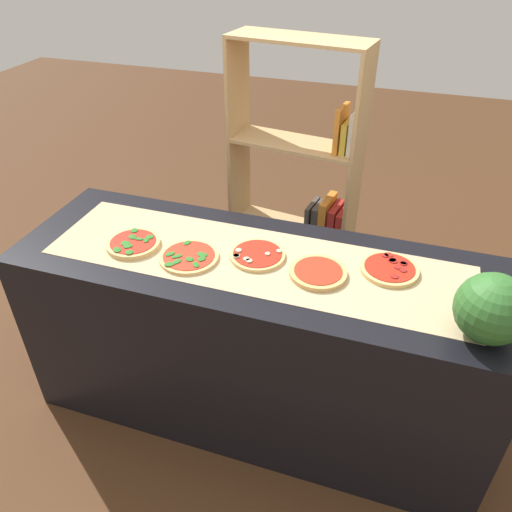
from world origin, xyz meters
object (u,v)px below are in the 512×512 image
(watermelon, at_px, (492,309))
(bookshelf, at_px, (306,206))
(pizza_plain_3, at_px, (318,272))
(pizza_pepperoni_4, at_px, (390,269))
(pizza_spinach_1, at_px, (189,257))
(pizza_spinach_0, at_px, (133,244))
(pizza_mushroom_2, at_px, (257,255))

(watermelon, bearing_deg, bookshelf, 129.26)
(pizza_plain_3, distance_m, watermelon, 0.67)
(pizza_pepperoni_4, height_order, bookshelf, bookshelf)
(pizza_pepperoni_4, bearing_deg, pizza_spinach_1, -167.88)
(pizza_plain_3, height_order, watermelon, watermelon)
(pizza_plain_3, bearing_deg, watermelon, -14.96)
(pizza_spinach_1, distance_m, bookshelf, 1.05)
(pizza_spinach_0, height_order, pizza_plain_3, pizza_spinach_0)
(pizza_spinach_0, bearing_deg, bookshelf, 59.42)
(pizza_spinach_0, relative_size, pizza_pepperoni_4, 0.98)
(pizza_spinach_0, height_order, pizza_mushroom_2, pizza_spinach_0)
(pizza_mushroom_2, xyz_separation_m, watermelon, (0.91, -0.21, 0.11))
(pizza_spinach_1, height_order, watermelon, watermelon)
(pizza_spinach_1, bearing_deg, pizza_spinach_0, 177.39)
(watermelon, distance_m, bookshelf, 1.45)
(watermelon, bearing_deg, pizza_spinach_1, 174.79)
(pizza_spinach_1, xyz_separation_m, watermelon, (1.19, -0.11, 0.12))
(pizza_spinach_1, bearing_deg, watermelon, -5.21)
(pizza_plain_3, xyz_separation_m, watermelon, (0.63, -0.17, 0.11))
(pizza_plain_3, relative_size, pizza_pepperoni_4, 0.99)
(pizza_spinach_1, xyz_separation_m, pizza_pepperoni_4, (0.83, 0.18, 0.00))
(bookshelf, bearing_deg, pizza_spinach_0, -120.58)
(pizza_pepperoni_4, bearing_deg, watermelon, -39.02)
(pizza_pepperoni_4, distance_m, bookshelf, 0.99)
(pizza_spinach_0, relative_size, watermelon, 0.94)
(pizza_spinach_0, xyz_separation_m, pizza_pepperoni_4, (1.11, 0.17, -0.00))
(pizza_spinach_1, height_order, bookshelf, bookshelf)
(pizza_spinach_1, bearing_deg, pizza_plain_3, 6.25)
(pizza_spinach_0, xyz_separation_m, pizza_plain_3, (0.83, 0.05, -0.00))
(bookshelf, bearing_deg, pizza_pepperoni_4, -56.23)
(pizza_mushroom_2, height_order, bookshelf, bookshelf)
(watermelon, height_order, bookshelf, bookshelf)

